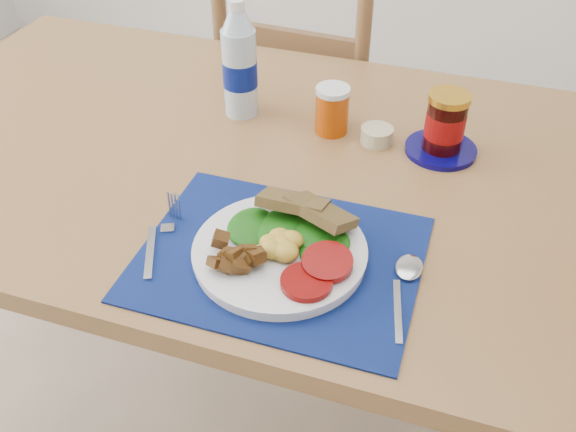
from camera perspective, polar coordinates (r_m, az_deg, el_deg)
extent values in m
cube|color=brown|center=(1.25, -6.29, 5.30)|extent=(1.40, 0.90, 0.04)
cylinder|color=brown|center=(2.02, -17.94, 5.34)|extent=(0.06, 0.06, 0.71)
cylinder|color=brown|center=(1.71, 20.29, -2.26)|extent=(0.06, 0.06, 0.71)
cube|color=brown|center=(1.96, 2.11, 9.50)|extent=(0.46, 0.44, 0.04)
cylinder|color=brown|center=(2.19, 8.29, 5.31)|extent=(0.04, 0.04, 0.43)
cylinder|color=brown|center=(2.28, -1.01, 7.33)|extent=(0.04, 0.04, 0.43)
cylinder|color=brown|center=(1.91, 5.49, -0.29)|extent=(0.04, 0.04, 0.43)
cylinder|color=brown|center=(2.01, -4.90, 2.24)|extent=(0.04, 0.04, 0.43)
cylinder|color=brown|center=(1.59, 21.22, -14.79)|extent=(0.04, 0.04, 0.41)
cube|color=black|center=(0.99, -0.73, -3.74)|extent=(0.43, 0.34, 0.00)
cylinder|color=silver|center=(0.98, -0.74, -3.29)|extent=(0.26, 0.26, 0.02)
ellipsoid|color=gold|center=(0.96, -0.58, -2.50)|extent=(0.06, 0.06, 0.03)
cylinder|color=#950905|center=(0.93, 2.60, -5.15)|extent=(0.08, 0.08, 0.01)
ellipsoid|color=#093B07|center=(0.99, 0.47, -1.37)|extent=(0.14, 0.08, 0.01)
cube|color=olive|center=(1.01, 1.65, 0.78)|extent=(0.12, 0.08, 0.04)
cube|color=#B2B5BA|center=(1.01, -12.16, -3.16)|extent=(0.06, 0.11, 0.00)
cube|color=#B2B5BA|center=(1.06, -10.17, -0.41)|extent=(0.04, 0.06, 0.00)
cube|color=#B2B5BA|center=(0.92, 9.72, -8.32)|extent=(0.04, 0.12, 0.00)
ellipsoid|color=#B2B5BA|center=(0.98, 10.70, -4.60)|extent=(0.04, 0.06, 0.01)
cylinder|color=#ADBFCC|center=(1.31, -4.28, 12.54)|extent=(0.07, 0.07, 0.18)
cylinder|color=navy|center=(1.31, -4.28, 12.54)|extent=(0.07, 0.07, 0.05)
cone|color=#ADBFCC|center=(1.26, -4.53, 16.97)|extent=(0.06, 0.06, 0.04)
cylinder|color=white|center=(1.25, -4.60, 18.25)|extent=(0.03, 0.03, 0.02)
cylinder|color=#B03D04|center=(1.26, 3.93, 9.29)|extent=(0.06, 0.06, 0.09)
cylinder|color=#BEB58B|center=(1.25, 7.89, 7.12)|extent=(0.06, 0.06, 0.03)
cylinder|color=#08044F|center=(1.25, 13.41, 5.78)|extent=(0.13, 0.13, 0.01)
cylinder|color=black|center=(1.22, 13.79, 7.90)|extent=(0.07, 0.07, 0.10)
cylinder|color=maroon|center=(1.22, 13.79, 7.92)|extent=(0.07, 0.07, 0.05)
cylinder|color=#C48C20|center=(1.20, 14.19, 10.16)|extent=(0.08, 0.08, 0.01)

